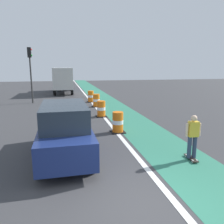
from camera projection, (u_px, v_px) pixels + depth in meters
ground_plane at (140, 205)px, 5.54m from camera, size 100.00×100.00×0.00m
bike_lane_strip at (118, 110)px, 17.53m from camera, size 2.50×80.00×0.01m
lane_divider_stripe at (99, 111)px, 17.21m from camera, size 0.20×80.00×0.01m
skateboarder_on_lane at (193, 136)px, 8.08m from camera, size 0.57×0.82×1.69m
parked_suv_nearest at (65, 131)px, 8.34m from camera, size 1.95×4.62×2.04m
traffic_barrel_front at (118, 122)px, 11.58m from camera, size 0.73×0.73×1.09m
traffic_barrel_mid at (101, 109)px, 15.24m from camera, size 0.73×0.73×1.09m
traffic_barrel_back at (96, 101)px, 19.01m from camera, size 0.73×0.73×1.09m
traffic_barrel_far at (91, 97)px, 21.55m from camera, size 0.73×0.73×1.09m
delivery_truck_down_block at (63, 79)px, 28.62m from camera, size 2.39×7.61×3.23m
traffic_light_corner at (30, 65)px, 20.37m from camera, size 0.41×0.32×5.10m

